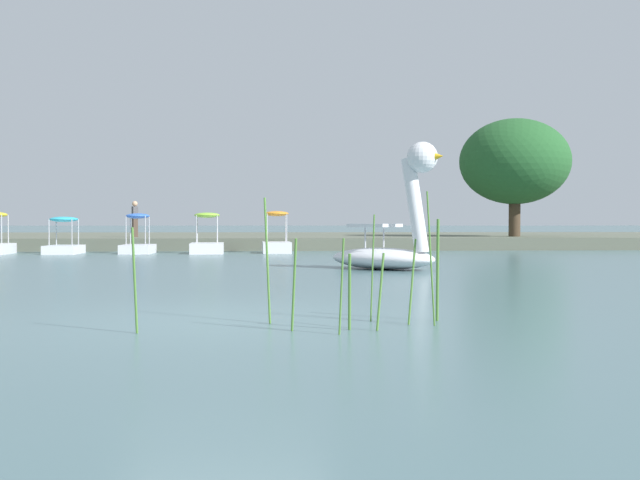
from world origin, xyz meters
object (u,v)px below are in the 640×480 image
Objects in this scene: swan_boat at (392,236)px; pedal_boat_lime at (207,243)px; person_on_path at (135,218)px; pedal_boat_cyan at (64,241)px; pedal_boat_blue at (138,242)px; tree_broadleaf_left at (515,162)px; pedal_boat_orange at (277,242)px.

swan_boat is 1.52× the size of pedal_boat_lime.
pedal_boat_lime is (-5.50, 9.88, -0.44)m from swan_boat.
swan_boat is 1.92× the size of person_on_path.
swan_boat reaches higher than pedal_boat_cyan.
tree_broadleaf_left is at bearing 18.40° from pedal_boat_blue.
pedal_boat_lime is 1.26× the size of person_on_path.
pedal_boat_orange is 1.08× the size of pedal_boat_blue.
tree_broadleaf_left reaches higher than pedal_boat_cyan.
person_on_path is at bearing -178.84° from tree_broadleaf_left.
pedal_boat_orange reaches higher than pedal_boat_cyan.
pedal_boat_blue is at bearing 129.19° from swan_boat.
pedal_boat_blue is 5.32m from person_on_path.
pedal_boat_cyan is (-2.74, -0.06, 0.03)m from pedal_boat_blue.
swan_boat is 1.71× the size of pedal_boat_blue.
pedal_boat_lime is 15.35m from tree_broadleaf_left.
tree_broadleaf_left is (16.47, 5.48, 3.59)m from pedal_boat_blue.
pedal_boat_blue is 0.94× the size of pedal_boat_cyan.
pedal_boat_cyan is at bearing -177.54° from pedal_boat_orange.
tree_broadleaf_left reaches higher than pedal_boat_orange.
pedal_boat_blue is (-8.13, 9.97, -0.40)m from swan_boat.
pedal_boat_lime is at bearing 119.10° from swan_boat.
swan_boat is 1.58× the size of pedal_boat_orange.
tree_broadleaf_left is at bearing 24.88° from pedal_boat_orange.
tree_broadleaf_left is at bearing 21.90° from pedal_boat_lime.
swan_boat is at bearing -42.38° from pedal_boat_cyan.
pedal_boat_orange is (-2.85, 10.26, -0.40)m from swan_boat.
pedal_boat_lime is 1.06× the size of pedal_boat_cyan.
pedal_boat_lime is at bearing -54.49° from person_on_path.
pedal_boat_lime is at bearing -1.89° from pedal_boat_blue.
pedal_boat_orange is at bearing -37.23° from person_on_path.
pedal_boat_blue reaches higher than pedal_boat_cyan.
pedal_boat_cyan is at bearing -178.80° from pedal_boat_blue.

